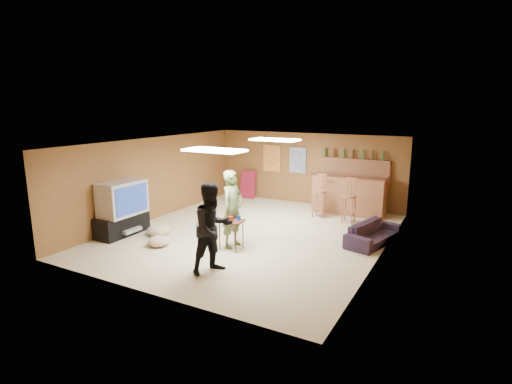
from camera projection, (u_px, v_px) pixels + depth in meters
The scene contains 32 objects.
ground at pixel (252, 234), 9.59m from camera, with size 7.00×7.00×0.00m, color beige.
ceiling at pixel (252, 142), 9.11m from camera, with size 6.00×7.00×0.02m, color silver.
wall_back at pixel (307, 169), 12.35m from camera, with size 6.00×0.02×2.20m, color brown.
wall_front at pixel (145, 230), 6.35m from camera, with size 6.00×0.02×2.20m, color brown.
wall_left at pixel (155, 178), 10.76m from camera, with size 0.02×7.00×2.20m, color brown.
wall_right at pixel (383, 204), 7.95m from camera, with size 0.02×7.00×2.20m, color brown.
tv_stand at pixel (122, 224), 9.52m from camera, with size 0.55×1.30×0.50m, color black.
dvd_box at pixel (129, 230), 9.44m from camera, with size 0.35×0.50×0.08m, color #B2B2B7.
tv_body at pixel (122, 198), 9.35m from camera, with size 0.60×1.10×0.80m, color #B2B2B7.
tv_screen at pixel (132, 200), 9.20m from camera, with size 0.02×0.95×0.65m, color navy.
bar_counter at pixel (349, 195), 11.29m from camera, with size 2.00×0.60×1.10m, color brown.
bar_lip at pixel (347, 177), 10.96m from camera, with size 2.10×0.12×0.05m, color #3F1D14.
bar_shelf at pixel (355, 159), 11.48m from camera, with size 2.00×0.18×0.05m, color brown.
bar_backing at pixel (355, 170), 11.56m from camera, with size 2.00×0.14×0.60m, color brown.
poster_left at pixel (272, 158), 12.82m from camera, with size 0.60×0.03×0.85m, color #BF3F26.
poster_right at pixel (298, 160), 12.40m from camera, with size 0.55×0.03×0.80m, color #334C99.
folding_chair_stack at pixel (248, 184), 13.26m from camera, with size 0.50×0.14×0.90m, color maroon.
ceiling_panel_front at pixel (215, 150), 7.84m from camera, with size 1.20×0.60×0.04m, color white.
ceiling_panel_back at pixel (275, 140), 10.15m from camera, with size 1.20×0.60×0.04m, color white.
person_olive at pixel (233, 209), 8.59m from camera, with size 0.62×0.40×1.69m, color #596A3D.
person_black at pixel (213, 228), 7.26m from camera, with size 0.82×0.64×1.68m, color black.
sofa at pixel (374, 233), 8.91m from camera, with size 1.60×0.63×0.47m, color black.
tray_table at pixel (231, 235), 8.51m from camera, with size 0.50×0.40×0.66m, color #3F1D14.
cup_red_near at pixel (228, 217), 8.50m from camera, with size 0.08×0.08×0.11m, color red.
cup_red_far at pixel (231, 219), 8.33m from camera, with size 0.08×0.08×0.11m, color red.
cup_blue at pixel (239, 218), 8.43m from camera, with size 0.08×0.08×0.10m, color navy.
bar_stool_left at pixel (320, 195), 10.95m from camera, with size 0.40×0.40×1.25m, color brown, non-canonical shape.
bar_stool_right at pixel (349, 203), 10.40m from camera, with size 0.35×0.35×1.09m, color brown, non-canonical shape.
cushion_near_tv at pixel (159, 230), 9.49m from camera, with size 0.57×0.57×0.26m, color tan.
cushion_mid at pixel (205, 222), 10.24m from camera, with size 0.40×0.40×0.18m, color tan.
cushion_far at pixel (159, 241), 8.77m from camera, with size 0.49×0.49×0.22m, color tan.
bottle_row at pixel (353, 154), 11.45m from camera, with size 1.76×0.08×0.26m, color #3F7233, non-canonical shape.
Camera 1 is at (4.47, -7.98, 3.05)m, focal length 28.00 mm.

